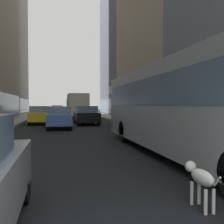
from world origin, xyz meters
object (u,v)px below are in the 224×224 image
box_truck (77,105)px  dalmatian_dog (200,177)px  car_blue_hatchback (59,117)px  car_black_suv (86,115)px  car_silver_sedan (57,110)px  car_yellow_taxi (40,115)px  transit_bus (184,104)px

box_truck → dalmatian_dog: box_truck is taller
car_blue_hatchback → box_truck: (2.40, 13.62, 0.85)m
car_black_suv → car_silver_sedan: (-2.40, 21.00, 0.00)m
car_silver_sedan → dalmatian_dog: car_silver_sedan is taller
car_black_suv → car_silver_sedan: bearing=96.5°
car_silver_sedan → box_truck: 11.23m
car_yellow_taxi → box_truck: size_ratio=0.55×
transit_bus → box_truck: bearing=93.7°
car_yellow_taxi → car_silver_sedan: size_ratio=0.91×
car_black_suv → car_blue_hatchback: same height
transit_bus → box_truck: (-1.60, 24.65, -0.11)m
car_silver_sedan → car_yellow_taxi: bearing=-94.6°
car_black_suv → car_yellow_taxi: 4.14m
transit_bus → car_black_suv: (-1.60, 14.59, -0.95)m
car_yellow_taxi → box_truck: (4.00, 8.98, 0.85)m
car_yellow_taxi → box_truck: bearing=66.0°
car_yellow_taxi → car_blue_hatchback: 4.91m
car_yellow_taxi → car_silver_sedan: bearing=85.4°
car_black_suv → box_truck: (0.00, 10.06, 0.84)m
car_yellow_taxi → dalmatian_dog: (3.76, -19.70, -0.31)m
transit_bus → box_truck: same height
transit_bus → dalmatian_dog: transit_bus is taller
box_truck → transit_bus: bearing=-86.3°
dalmatian_dog → transit_bus: bearing=65.4°
transit_bus → car_yellow_taxi: size_ratio=2.81×
transit_bus → car_black_suv: size_ratio=2.60×
car_blue_hatchback → car_silver_sedan: (-0.00, 24.56, 0.00)m
transit_bus → car_silver_sedan: transit_bus is taller
transit_bus → car_yellow_taxi: 16.67m
dalmatian_dog → car_silver_sedan: bearing=93.1°
dalmatian_dog → car_yellow_taxi: bearing=100.8°
car_silver_sedan → box_truck: bearing=-77.6°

